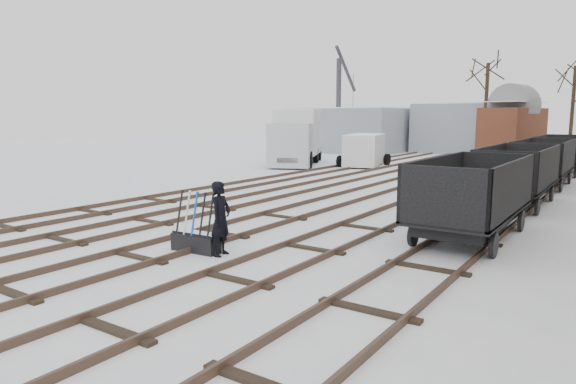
{
  "coord_description": "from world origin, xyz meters",
  "views": [
    {
      "loc": [
        9.6,
        -7.78,
        3.36
      ],
      "look_at": [
        1.46,
        4.22,
        1.2
      ],
      "focal_mm": 32.0,
      "sensor_mm": 36.0,
      "label": 1
    }
  ],
  "objects_px": {
    "ground_frame": "(196,240)",
    "panel_van": "(364,149)",
    "lorry": "(296,136)",
    "box_van_wagon": "(513,128)",
    "crane": "(339,124)",
    "freight_wagon_a": "(472,208)",
    "worker": "(221,219)"
  },
  "relations": [
    {
      "from": "ground_frame",
      "to": "panel_van",
      "type": "bearing_deg",
      "value": 102.37
    },
    {
      "from": "ground_frame",
      "to": "lorry",
      "type": "height_order",
      "value": "lorry"
    },
    {
      "from": "box_van_wagon",
      "to": "crane",
      "type": "distance_m",
      "value": 16.94
    },
    {
      "from": "freight_wagon_a",
      "to": "box_van_wagon",
      "type": "relative_size",
      "value": 0.89
    },
    {
      "from": "ground_frame",
      "to": "crane",
      "type": "relative_size",
      "value": 0.15
    },
    {
      "from": "panel_van",
      "to": "crane",
      "type": "relative_size",
      "value": 0.54
    },
    {
      "from": "box_van_wagon",
      "to": "panel_van",
      "type": "height_order",
      "value": "box_van_wagon"
    },
    {
      "from": "freight_wagon_a",
      "to": "crane",
      "type": "bearing_deg",
      "value": 124.4
    },
    {
      "from": "freight_wagon_a",
      "to": "lorry",
      "type": "height_order",
      "value": "lorry"
    },
    {
      "from": "ground_frame",
      "to": "crane",
      "type": "xyz_separation_m",
      "value": [
        -14.57,
        34.29,
        2.28
      ]
    },
    {
      "from": "ground_frame",
      "to": "lorry",
      "type": "xyz_separation_m",
      "value": [
        -10.73,
        20.97,
        1.67
      ]
    },
    {
      "from": "lorry",
      "to": "panel_van",
      "type": "height_order",
      "value": "lorry"
    },
    {
      "from": "crane",
      "to": "box_van_wagon",
      "type": "bearing_deg",
      "value": -24.75
    },
    {
      "from": "worker",
      "to": "crane",
      "type": "bearing_deg",
      "value": 14.56
    },
    {
      "from": "box_van_wagon",
      "to": "panel_van",
      "type": "bearing_deg",
      "value": -127.2
    },
    {
      "from": "ground_frame",
      "to": "freight_wagon_a",
      "type": "xyz_separation_m",
      "value": [
        5.29,
        5.28,
        0.56
      ]
    },
    {
      "from": "crane",
      "to": "lorry",
      "type": "bearing_deg",
      "value": -82.26
    },
    {
      "from": "ground_frame",
      "to": "box_van_wagon",
      "type": "xyz_separation_m",
      "value": [
        1.68,
        29.5,
        2.22
      ]
    },
    {
      "from": "worker",
      "to": "crane",
      "type": "height_order",
      "value": "crane"
    },
    {
      "from": "freight_wagon_a",
      "to": "box_van_wagon",
      "type": "distance_m",
      "value": 24.54
    },
    {
      "from": "freight_wagon_a",
      "to": "lorry",
      "type": "xyz_separation_m",
      "value": [
        -16.02,
        15.69,
        1.11
      ]
    },
    {
      "from": "worker",
      "to": "box_van_wagon",
      "type": "xyz_separation_m",
      "value": [
        0.93,
        29.4,
        1.6
      ]
    },
    {
      "from": "freight_wagon_a",
      "to": "panel_van",
      "type": "height_order",
      "value": "freight_wagon_a"
    },
    {
      "from": "worker",
      "to": "lorry",
      "type": "bearing_deg",
      "value": 19.24
    },
    {
      "from": "ground_frame",
      "to": "box_van_wagon",
      "type": "distance_m",
      "value": 29.63
    },
    {
      "from": "panel_van",
      "to": "crane",
      "type": "height_order",
      "value": "crane"
    },
    {
      "from": "worker",
      "to": "lorry",
      "type": "relative_size",
      "value": 0.21
    },
    {
      "from": "panel_van",
      "to": "crane",
      "type": "bearing_deg",
      "value": 108.89
    },
    {
      "from": "worker",
      "to": "panel_van",
      "type": "distance_m",
      "value": 23.38
    },
    {
      "from": "ground_frame",
      "to": "crane",
      "type": "distance_m",
      "value": 37.32
    },
    {
      "from": "crane",
      "to": "worker",
      "type": "bearing_deg",
      "value": -74.2
    },
    {
      "from": "ground_frame",
      "to": "box_van_wagon",
      "type": "relative_size",
      "value": 0.24
    }
  ]
}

